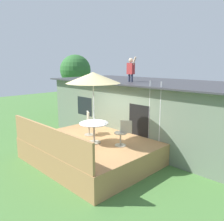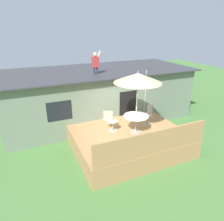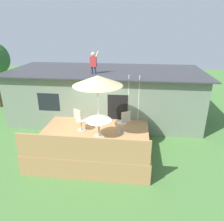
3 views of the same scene
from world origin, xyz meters
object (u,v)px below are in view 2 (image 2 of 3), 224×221
(step_ladder, at_px, (141,92))
(patio_chair_left, at_px, (111,121))
(person_figure, at_px, (96,62))
(patio_chair_right, at_px, (148,114))
(patio_umbrella, at_px, (138,78))
(patio_table, at_px, (136,119))

(step_ladder, xyz_separation_m, patio_chair_left, (-2.25, -1.31, -0.64))
(person_figure, bearing_deg, patio_chair_right, -54.51)
(step_ladder, bearing_deg, patio_chair_left, -149.76)
(patio_umbrella, height_order, patio_chair_right, patio_umbrella)
(patio_table, distance_m, step_ladder, 2.32)
(patio_chair_left, relative_size, patio_chair_right, 1.00)
(patio_table, distance_m, patio_umbrella, 1.76)
(patio_umbrella, height_order, step_ladder, patio_umbrella)
(patio_table, relative_size, patio_umbrella, 0.41)
(patio_umbrella, distance_m, patio_chair_left, 2.16)
(patio_table, bearing_deg, patio_chair_right, 27.52)
(patio_table, relative_size, patio_chair_right, 1.13)
(step_ladder, height_order, person_figure, person_figure)
(patio_table, height_order, step_ladder, step_ladder)
(patio_table, distance_m, patio_chair_right, 1.07)
(person_figure, xyz_separation_m, patio_chair_right, (1.66, -2.33, -2.16))
(person_figure, distance_m, patio_chair_left, 3.17)
(patio_table, distance_m, person_figure, 3.55)
(person_figure, relative_size, patio_chair_left, 1.21)
(patio_table, bearing_deg, step_ladder, 53.81)
(patio_umbrella, distance_m, patio_chair_right, 2.17)
(person_figure, distance_m, patio_chair_right, 3.58)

